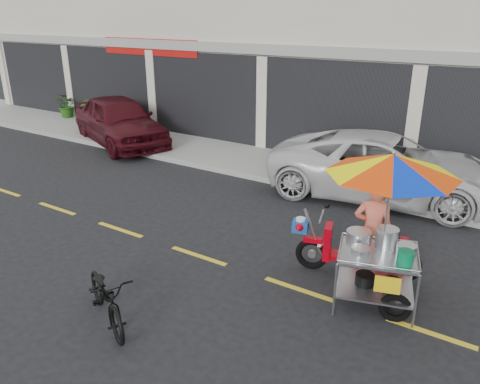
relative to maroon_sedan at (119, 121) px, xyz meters
The scene contains 9 objects.
ground 10.07m from the maroon_sedan, 27.92° to the right, with size 90.00×90.00×0.00m, color black.
sidewalk 8.94m from the maroon_sedan, ahead, with size 45.00×3.00×0.15m, color gray.
centerline 10.07m from the maroon_sedan, 27.92° to the right, with size 42.00×0.10×0.01m, color gold.
maroon_sedan is the anchor object (origin of this frame).
white_pickup 8.76m from the maroon_sedan, ahead, with size 2.47×5.35×1.49m, color silver.
plant_tall 4.63m from the maroon_sedan, 162.78° to the left, with size 0.87×0.76×0.97m, color #204F14.
plant_short 3.35m from the maroon_sedan, 158.77° to the left, with size 0.49×0.49×0.87m, color #204F14.
near_bicycle 9.82m from the maroon_sedan, 44.75° to the right, with size 0.55×1.57×0.83m, color black.
food_vendor_rig 10.71m from the maroon_sedan, 22.79° to the right, with size 2.74×2.27×2.39m.
Camera 1 is at (2.68, -5.85, 4.11)m, focal length 35.00 mm.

